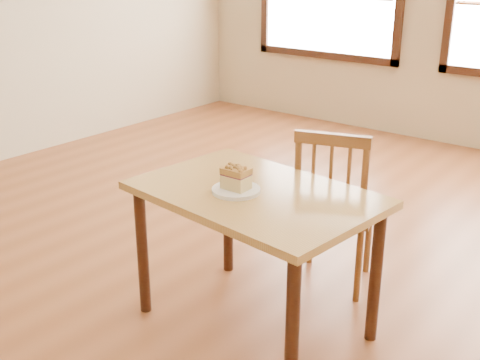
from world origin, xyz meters
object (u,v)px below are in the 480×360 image
object	(u,v)px
cafe_chair_main	(334,207)
cake_slice	(236,177)
cafe_table_main	(255,210)
plate	(236,190)

from	to	relation	value
cafe_chair_main	cake_slice	bearing A→B (deg)	57.65
cafe_table_main	cafe_chair_main	xyz separation A→B (m)	(0.10, 0.60, -0.16)
cafe_table_main	cafe_chair_main	size ratio (longest dim) A/B	1.27
cafe_chair_main	cake_slice	world-z (taller)	cafe_chair_main
cafe_chair_main	plate	xyz separation A→B (m)	(-0.16, -0.67, 0.27)
cake_slice	cafe_table_main	bearing A→B (deg)	46.85
cafe_chair_main	cake_slice	size ratio (longest dim) A/B	7.02
cafe_table_main	plate	world-z (taller)	plate
plate	cake_slice	size ratio (longest dim) A/B	1.69
cafe_table_main	plate	bearing A→B (deg)	-124.86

